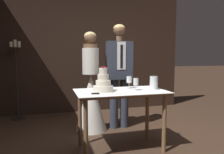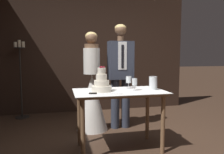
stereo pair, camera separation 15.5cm
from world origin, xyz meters
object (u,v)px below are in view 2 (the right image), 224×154
object	(u,v)px
bride	(92,95)
wine_glass_middle	(135,83)
cake_knife	(100,94)
candle_stand	(21,79)
cake_table	(119,99)
tiered_cake	(102,84)
wine_glass_near	(129,80)
hurricane_candle	(153,83)
groom	(121,71)

from	to	relation	value
bride	wine_glass_middle	bearing A→B (deg)	-62.08
cake_knife	candle_stand	distance (m)	2.49
cake_table	tiered_cake	distance (m)	0.33
cake_table	wine_glass_near	world-z (taller)	wine_glass_near
wine_glass_near	candle_stand	world-z (taller)	candle_stand
cake_knife	wine_glass_middle	distance (m)	0.56
hurricane_candle	bride	xyz separation A→B (m)	(-0.74, 0.89, -0.29)
hurricane_candle	groom	xyz separation A→B (m)	(-0.23, 0.89, 0.12)
tiered_cake	cake_knife	xyz separation A→B (m)	(-0.06, -0.20, -0.10)
wine_glass_near	candle_stand	bearing A→B (deg)	135.20
groom	wine_glass_near	bearing A→B (deg)	-95.51
wine_glass_near	hurricane_candle	distance (m)	0.36
tiered_cake	wine_glass_middle	size ratio (longest dim) A/B	2.00
tiered_cake	cake_knife	world-z (taller)	tiered_cake
cake_table	wine_glass_middle	size ratio (longest dim) A/B	7.29
cake_table	wine_glass_middle	world-z (taller)	wine_glass_middle
wine_glass_near	hurricane_candle	bearing A→B (deg)	-34.09
tiered_cake	wine_glass_middle	xyz separation A→B (m)	(0.46, -0.01, 0.00)
wine_glass_middle	candle_stand	distance (m)	2.66
wine_glass_near	groom	world-z (taller)	groom
bride	cake_knife	bearing A→B (deg)	-92.62
cake_table	groom	distance (m)	0.96
cake_knife	bride	xyz separation A→B (m)	(0.05, 1.07, -0.20)
tiered_cake	hurricane_candle	bearing A→B (deg)	-1.42
bride	groom	distance (m)	0.65
bride	candle_stand	xyz separation A→B (m)	(-1.33, 1.07, 0.19)
wine_glass_middle	bride	xyz separation A→B (m)	(-0.47, 0.89, -0.31)
hurricane_candle	candle_stand	size ratio (longest dim) A/B	0.12
cake_knife	hurricane_candle	xyz separation A→B (m)	(0.79, 0.18, 0.08)
hurricane_candle	groom	distance (m)	0.93
cake_table	cake_knife	world-z (taller)	cake_knife
hurricane_candle	bride	size ratio (longest dim) A/B	0.11
tiered_cake	groom	world-z (taller)	groom
tiered_cake	groom	bearing A→B (deg)	60.12
wine_glass_middle	hurricane_candle	bearing A→B (deg)	-0.73
cake_knife	wine_glass_middle	world-z (taller)	wine_glass_middle
cake_table	hurricane_candle	size ratio (longest dim) A/B	6.52
cake_knife	bride	size ratio (longest dim) A/B	0.26
wine_glass_middle	groom	world-z (taller)	groom
groom	cake_table	bearing A→B (deg)	-106.39
cake_knife	wine_glass_near	world-z (taller)	wine_glass_near
wine_glass_near	bride	world-z (taller)	bride
wine_glass_near	wine_glass_middle	xyz separation A→B (m)	(0.02, -0.20, -0.01)
wine_glass_middle	groom	size ratio (longest dim) A/B	0.09
cake_table	cake_knife	distance (m)	0.38
tiered_cake	hurricane_candle	xyz separation A→B (m)	(0.73, -0.02, -0.01)
hurricane_candle	candle_stand	world-z (taller)	candle_stand
wine_glass_near	wine_glass_middle	bearing A→B (deg)	-82.88
cake_table	wine_glass_middle	distance (m)	0.31
tiered_cake	bride	xyz separation A→B (m)	(-0.01, 0.87, -0.30)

